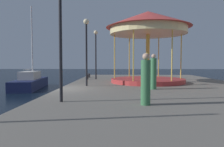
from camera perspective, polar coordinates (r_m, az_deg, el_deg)
ground_plane at (r=12.51m, az=-14.35°, el=-7.64°), size 120.00×120.00×0.00m
quay_dock at (r=12.30m, az=14.26°, el=-5.94°), size 12.17×26.69×0.80m
sailboat_navy at (r=19.75m, az=-21.50°, el=-2.11°), size 2.59×6.28×7.39m
carousel at (r=15.89m, az=9.83°, el=11.70°), size 6.23×6.23×5.26m
lamp_post_near_edge at (r=8.26m, az=-14.01°, el=13.92°), size 0.36×0.36×4.53m
lamp_post_mid_promenade at (r=13.38m, az=-7.04°, el=9.06°), size 0.36×0.36×4.24m
lamp_post_far_end at (r=18.66m, az=-4.47°, el=7.55°), size 0.36×0.36×4.34m
bollard_center at (r=18.76m, az=-6.88°, el=-0.94°), size 0.24×0.24×0.40m
bollard_south at (r=20.81m, az=-6.35°, el=-0.54°), size 0.24×0.24×0.40m
person_mid_promenade at (r=11.83m, az=11.30°, el=0.24°), size 0.34×0.34×1.98m
person_near_carousel at (r=7.42m, az=9.21°, el=-1.97°), size 0.34×0.34×1.83m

